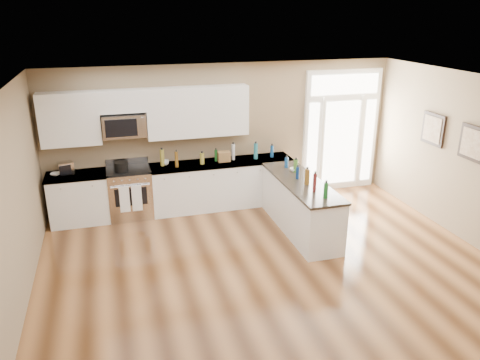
# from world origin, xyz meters

# --- Properties ---
(ground) EXTENTS (8.00, 8.00, 0.00)m
(ground) POSITION_xyz_m (0.00, 0.00, 0.00)
(ground) COLOR #472914
(room_shell) EXTENTS (8.00, 8.00, 8.00)m
(room_shell) POSITION_xyz_m (0.00, 0.00, 1.71)
(room_shell) COLOR #877355
(room_shell) RESTS_ON ground
(back_cabinet_left) EXTENTS (1.10, 0.66, 0.94)m
(back_cabinet_left) POSITION_xyz_m (-2.87, 3.69, 0.44)
(back_cabinet_left) COLOR white
(back_cabinet_left) RESTS_ON ground
(back_cabinet_right) EXTENTS (2.85, 0.66, 0.94)m
(back_cabinet_right) POSITION_xyz_m (-0.16, 3.69, 0.44)
(back_cabinet_right) COLOR white
(back_cabinet_right) RESTS_ON ground
(peninsula_cabinet) EXTENTS (0.69, 2.32, 0.94)m
(peninsula_cabinet) POSITION_xyz_m (0.93, 2.24, 0.43)
(peninsula_cabinet) COLOR white
(peninsula_cabinet) RESTS_ON ground
(upper_cabinet_left) EXTENTS (1.04, 0.33, 0.95)m
(upper_cabinet_left) POSITION_xyz_m (-2.88, 3.83, 1.93)
(upper_cabinet_left) COLOR white
(upper_cabinet_left) RESTS_ON room_shell
(upper_cabinet_right) EXTENTS (1.94, 0.33, 0.95)m
(upper_cabinet_right) POSITION_xyz_m (-0.57, 3.83, 1.93)
(upper_cabinet_right) COLOR white
(upper_cabinet_right) RESTS_ON room_shell
(upper_cabinet_short) EXTENTS (0.82, 0.33, 0.40)m
(upper_cabinet_short) POSITION_xyz_m (-1.95, 3.83, 2.20)
(upper_cabinet_short) COLOR white
(upper_cabinet_short) RESTS_ON room_shell
(microwave) EXTENTS (0.78, 0.41, 0.42)m
(microwave) POSITION_xyz_m (-1.95, 3.80, 1.76)
(microwave) COLOR silver
(microwave) RESTS_ON room_shell
(entry_door) EXTENTS (1.70, 0.10, 2.60)m
(entry_door) POSITION_xyz_m (2.55, 3.95, 1.30)
(entry_door) COLOR white
(entry_door) RESTS_ON ground
(wall_art_near) EXTENTS (0.05, 0.58, 0.58)m
(wall_art_near) POSITION_xyz_m (3.47, 2.20, 1.70)
(wall_art_near) COLOR black
(wall_art_near) RESTS_ON room_shell
(wall_art_far) EXTENTS (0.05, 0.58, 0.58)m
(wall_art_far) POSITION_xyz_m (3.47, 1.20, 1.70)
(wall_art_far) COLOR black
(wall_art_far) RESTS_ON room_shell
(kitchen_range) EXTENTS (0.80, 0.71, 1.08)m
(kitchen_range) POSITION_xyz_m (-1.95, 3.69, 0.48)
(kitchen_range) COLOR silver
(kitchen_range) RESTS_ON ground
(stockpot) EXTENTS (0.26, 0.26, 0.19)m
(stockpot) POSITION_xyz_m (-2.07, 3.59, 1.05)
(stockpot) COLOR black
(stockpot) RESTS_ON kitchen_range
(toaster_oven) EXTENTS (0.30, 0.26, 0.22)m
(toaster_oven) POSITION_xyz_m (-3.04, 3.76, 1.05)
(toaster_oven) COLOR silver
(toaster_oven) RESTS_ON back_cabinet_left
(cardboard_box) EXTENTS (0.24, 0.17, 0.19)m
(cardboard_box) POSITION_xyz_m (-0.11, 3.70, 1.04)
(cardboard_box) COLOR brown
(cardboard_box) RESTS_ON back_cabinet_right
(bowl_left) EXTENTS (0.22, 0.22, 0.04)m
(bowl_left) POSITION_xyz_m (-3.23, 3.73, 0.96)
(bowl_left) COLOR white
(bowl_left) RESTS_ON back_cabinet_left
(bowl_peninsula) EXTENTS (0.24, 0.24, 0.06)m
(bowl_peninsula) POSITION_xyz_m (1.01, 2.75, 0.97)
(bowl_peninsula) COLOR white
(bowl_peninsula) RESTS_ON peninsula_cabinet
(cup_counter) EXTENTS (0.15, 0.15, 0.10)m
(cup_counter) POSITION_xyz_m (-1.24, 3.78, 0.99)
(cup_counter) COLOR white
(cup_counter) RESTS_ON back_cabinet_right
(counter_bottles) EXTENTS (2.39, 2.43, 0.32)m
(counter_bottles) POSITION_xyz_m (0.25, 3.05, 1.08)
(counter_bottles) COLOR #19591E
(counter_bottles) RESTS_ON back_cabinet_right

